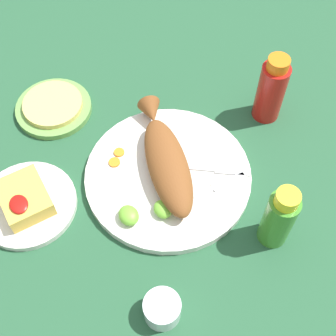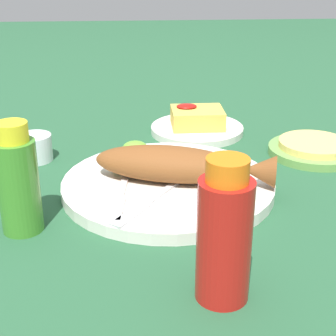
{
  "view_description": "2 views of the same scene",
  "coord_description": "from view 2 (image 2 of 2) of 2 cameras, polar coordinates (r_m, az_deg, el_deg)",
  "views": [
    {
      "loc": [
        0.42,
        -0.24,
        0.8
      ],
      "look_at": [
        0.0,
        0.0,
        0.04
      ],
      "focal_mm": 50.0,
      "sensor_mm": 36.0,
      "label": 1
    },
    {
      "loc": [
        0.05,
        0.72,
        0.35
      ],
      "look_at": [
        0.0,
        0.0,
        0.04
      ],
      "focal_mm": 55.0,
      "sensor_mm": 36.0,
      "label": 2
    }
  ],
  "objects": [
    {
      "name": "main_plate",
      "position": [
        0.8,
        0.0,
        -1.91
      ],
      "size": [
        0.33,
        0.33,
        0.02
      ],
      "primitive_type": "cylinder",
      "color": "silver",
      "rests_on": "ground_plane"
    },
    {
      "name": "side_plate_fries",
      "position": [
        1.05,
        3.24,
        4.28
      ],
      "size": [
        0.19,
        0.19,
        0.01
      ],
      "primitive_type": "cylinder",
      "color": "silver",
      "rests_on": "ground_plane"
    },
    {
      "name": "ground_plane",
      "position": [
        0.8,
        0.0,
        -2.49
      ],
      "size": [
        4.0,
        4.0,
        0.0
      ],
      "primitive_type": "plane",
      "color": "#235133"
    },
    {
      "name": "hot_sauce_bottle_red",
      "position": [
        0.54,
        6.26,
        -7.41
      ],
      "size": [
        0.06,
        0.06,
        0.16
      ],
      "color": "#B21914",
      "rests_on": "ground_plane"
    },
    {
      "name": "lime_wedge_main",
      "position": [
        0.89,
        -3.68,
        2.25
      ],
      "size": [
        0.04,
        0.04,
        0.02
      ],
      "primitive_type": "ellipsoid",
      "color": "#6BB233",
      "rests_on": "main_plate"
    },
    {
      "name": "tortilla_plate",
      "position": [
        0.98,
        15.85,
        1.83
      ],
      "size": [
        0.16,
        0.16,
        0.01
      ],
      "primitive_type": "cylinder",
      "color": "#6B9E4C",
      "rests_on": "ground_plane"
    },
    {
      "name": "fried_fish",
      "position": [
        0.78,
        1.09,
        0.38
      ],
      "size": [
        0.28,
        0.13,
        0.05
      ],
      "rotation": [
        0.0,
        0.0,
        -0.26
      ],
      "color": "brown",
      "rests_on": "main_plate"
    },
    {
      "name": "fork_far",
      "position": [
        0.75,
        -5.24,
        -2.9
      ],
      "size": [
        0.03,
        0.19,
        0.0
      ],
      "rotation": [
        0.0,
        0.0,
        7.75
      ],
      "color": "silver",
      "rests_on": "main_plate"
    },
    {
      "name": "carrot_slice_mid",
      "position": [
        0.88,
        4.5,
        1.14
      ],
      "size": [
        0.02,
        0.02,
        0.0
      ],
      "primitive_type": "cylinder",
      "color": "orange",
      "rests_on": "main_plate"
    },
    {
      "name": "carrot_slice_near",
      "position": [
        0.86,
        5.79,
        0.7
      ],
      "size": [
        0.02,
        0.02,
        0.0
      ],
      "primitive_type": "cylinder",
      "color": "orange",
      "rests_on": "main_plate"
    },
    {
      "name": "salt_cup",
      "position": [
        0.94,
        -14.6,
        2.02
      ],
      "size": [
        0.06,
        0.06,
        0.05
      ],
      "color": "silver",
      "rests_on": "ground_plane"
    },
    {
      "name": "tortilla_stack",
      "position": [
        0.97,
        15.93,
        2.54
      ],
      "size": [
        0.13,
        0.13,
        0.01
      ],
      "primitive_type": "cylinder",
      "color": "#E0C666",
      "rests_on": "tortilla_plate"
    },
    {
      "name": "fries_pile",
      "position": [
        1.05,
        3.23,
        5.62
      ],
      "size": [
        0.1,
        0.08,
        0.04
      ],
      "color": "gold",
      "rests_on": "side_plate_fries"
    },
    {
      "name": "lime_wedge_side",
      "position": [
        0.84,
        -4.95,
        0.65
      ],
      "size": [
        0.04,
        0.03,
        0.02
      ],
      "primitive_type": "ellipsoid",
      "color": "#6BB233",
      "rests_on": "main_plate"
    },
    {
      "name": "hot_sauce_bottle_green",
      "position": [
        0.69,
        -16.29,
        -1.46
      ],
      "size": [
        0.05,
        0.05,
        0.15
      ],
      "color": "#3D8428",
      "rests_on": "ground_plane"
    },
    {
      "name": "fork_near",
      "position": [
        0.73,
        -2.19,
        -3.82
      ],
      "size": [
        0.12,
        0.16,
        0.0
      ],
      "rotation": [
        0.0,
        0.0,
        7.24
      ],
      "color": "silver",
      "rests_on": "main_plate"
    }
  ]
}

